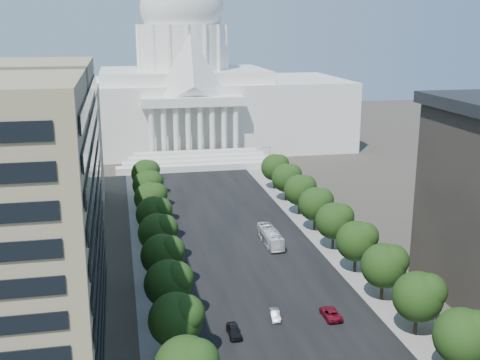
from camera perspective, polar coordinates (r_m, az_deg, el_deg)
road_asphalt at (r=138.95m, az=-0.81°, el=-4.46°), size 30.00×260.00×0.01m
sidewalk_left at (r=136.92m, az=-8.67°, el=-4.93°), size 8.00×260.00×0.02m
sidewalk_right at (r=143.49m, az=6.68°, el=-3.93°), size 8.00×260.00×0.02m
capitol at (r=226.65m, az=-5.34°, el=8.16°), size 120.00×56.00×73.00m
office_block_left_far at (r=144.30m, az=-20.70°, el=1.50°), size 38.00×52.00×30.00m
tree_l_c at (r=84.68m, az=-5.88°, el=-12.91°), size 7.79×7.60×9.97m
tree_l_d at (r=95.45m, az=-6.62°, el=-9.61°), size 7.79×7.60×9.97m
tree_l_e at (r=106.48m, az=-7.20°, el=-6.99°), size 7.79×7.60×9.97m
tree_l_f at (r=117.70m, az=-7.66°, el=-4.86°), size 7.79×7.60×9.97m
tree_l_g at (r=129.06m, az=-8.04°, el=-3.10°), size 7.79×7.60×9.97m
tree_l_h at (r=140.53m, az=-8.36°, el=-1.63°), size 7.79×7.60×9.97m
tree_l_i at (r=152.08m, az=-8.63°, el=-0.38°), size 7.79×7.60×9.97m
tree_l_j at (r=163.69m, az=-8.86°, el=0.69°), size 7.79×7.60×9.97m
tree_r_b at (r=85.38m, az=20.61°, el=-13.61°), size 7.79×7.60×9.97m
tree_r_c at (r=94.56m, az=16.76°, el=-10.42°), size 7.79×7.60×9.97m
tree_r_d at (r=104.31m, az=13.67°, el=-7.78°), size 7.79×7.60×9.97m
tree_r_e at (r=114.49m, az=11.15°, el=-5.58°), size 7.79×7.60×9.97m
tree_r_f at (r=124.99m, az=9.06°, el=-3.74°), size 7.79×7.60×9.97m
tree_r_g at (r=135.75m, az=7.31°, el=-2.18°), size 7.79×7.60×9.97m
tree_r_h at (r=146.69m, az=5.81°, el=-0.85°), size 7.79×7.60×9.97m
tree_r_i at (r=157.79m, az=4.53°, el=0.29°), size 7.79×7.60×9.97m
tree_r_j at (r=169.01m, az=3.42°, el=1.28°), size 7.79×7.60×9.97m
streetlight_b at (r=94.91m, az=17.81°, el=-10.83°), size 2.61×0.44×9.00m
streetlight_c at (r=115.46m, az=11.82°, el=-5.78°), size 2.61×0.44×9.00m
streetlight_d at (r=137.50m, az=7.76°, el=-2.25°), size 2.61×0.44×9.00m
streetlight_e at (r=160.41m, az=4.85°, el=0.29°), size 2.61×0.44×9.00m
streetlight_f at (r=183.87m, az=2.68°, el=2.19°), size 2.61×0.44×9.00m
car_dark_a at (r=92.94m, az=-0.58°, el=-14.12°), size 1.91×4.69×1.59m
car_silver at (r=97.88m, az=3.34°, el=-12.65°), size 1.87×4.18×1.33m
car_red at (r=99.08m, az=8.59°, el=-12.39°), size 2.50×5.41×1.50m
car_dark_b at (r=113.99m, az=-5.22°, el=-8.55°), size 2.67×5.20×1.45m
city_bus at (r=127.92m, az=2.90°, el=-5.40°), size 3.10×12.15×3.37m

